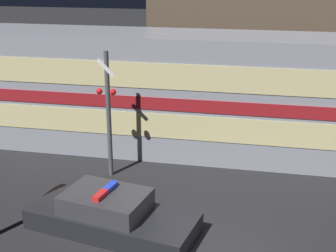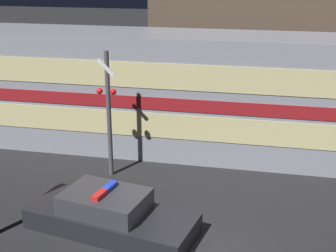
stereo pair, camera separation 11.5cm
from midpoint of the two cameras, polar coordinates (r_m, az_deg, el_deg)
name	(u,v)px [view 1 (the left image)]	position (r m, az deg, el deg)	size (l,w,h in m)	color
train	(208,95)	(16.85, 4.75, 3.77)	(18.09, 2.85, 4.33)	gray
police_car	(111,215)	(12.54, -7.26, -10.75)	(4.68, 2.53, 1.18)	black
crossing_signal_far	(108,111)	(14.92, -7.51, 1.81)	(0.65, 0.31, 4.13)	#4C4C51
building_left	(274,31)	(23.41, 12.61, 11.29)	(11.30, 5.01, 7.14)	brown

